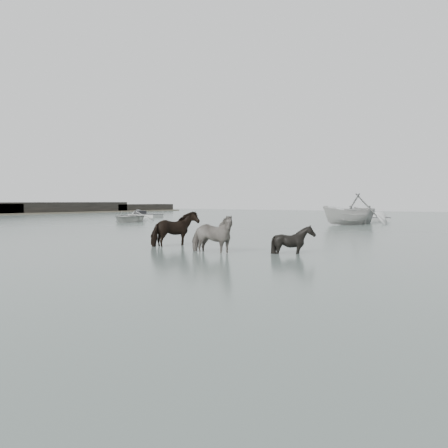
{
  "coord_description": "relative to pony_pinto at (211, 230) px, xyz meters",
  "views": [
    {
      "loc": [
        9.56,
        -12.69,
        1.85
      ],
      "look_at": [
        0.24,
        0.67,
        1.0
      ],
      "focal_mm": 35.0,
      "sensor_mm": 36.0,
      "label": 1
    }
  ],
  "objects": [
    {
      "name": "rowboat_lead",
      "position": [
        -20.03,
        14.7,
        -0.28
      ],
      "size": [
        5.82,
        6.32,
        1.07
      ],
      "primitive_type": "imported",
      "rotation": [
        0.0,
        0.0,
        0.55
      ],
      "color": "beige",
      "rests_on": "ground"
    },
    {
      "name": "boat_small",
      "position": [
        -2.3,
        20.84,
        -0.0
      ],
      "size": [
        3.78,
        4.32,
        1.63
      ],
      "primitive_type": "imported",
      "rotation": [
        0.0,
        0.0,
        -0.64
      ],
      "color": "#B2B1AD",
      "rests_on": "ground"
    },
    {
      "name": "skiff_outer",
      "position": [
        -27.11,
        23.75,
        -0.44
      ],
      "size": [
        5.98,
        1.94,
        0.75
      ],
      "primitive_type": null,
      "rotation": [
        0.0,
        0.0,
        3.08
      ],
      "color": "#A6A7A2",
      "rests_on": "ground"
    },
    {
      "name": "ground",
      "position": [
        -0.3,
        0.19,
        -0.82
      ],
      "size": [
        140.0,
        140.0,
        0.0
      ],
      "primitive_type": "plane",
      "color": "#4A5852",
      "rests_on": "ground"
    },
    {
      "name": "pony_dark",
      "position": [
        -2.66,
        1.12,
        0.02
      ],
      "size": [
        1.51,
        1.73,
        1.66
      ],
      "primitive_type": "imported",
      "rotation": [
        0.0,
        0.0,
        1.63
      ],
      "color": "black",
      "rests_on": "ground"
    },
    {
      "name": "pony_black",
      "position": [
        2.5,
        1.48,
        -0.14
      ],
      "size": [
        1.38,
        1.27,
        1.36
      ],
      "primitive_type": "imported",
      "rotation": [
        0.0,
        0.0,
        1.42
      ],
      "color": "black",
      "rests_on": "ground"
    },
    {
      "name": "pony_pinto",
      "position": [
        0.0,
        0.0,
        0.0
      ],
      "size": [
        2.0,
        1.03,
        1.63
      ],
      "primitive_type": "imported",
      "rotation": [
        0.0,
        0.0,
        1.65
      ],
      "color": "black",
      "rests_on": "ground"
    },
    {
      "name": "rowboat_trail",
      "position": [
        -2.11,
        23.44,
        0.5
      ],
      "size": [
        5.13,
        5.69,
        2.64
      ],
      "primitive_type": "imported",
      "rotation": [
        0.0,
        0.0,
        2.97
      ],
      "color": "#ADB0AD",
      "rests_on": "ground"
    },
    {
      "name": "skiff_mid",
      "position": [
        -2.68,
        29.71,
        -0.44
      ],
      "size": [
        4.51,
        5.67,
        0.75
      ],
      "primitive_type": null,
      "rotation": [
        0.0,
        0.0,
        -0.99
      ],
      "color": "#A7A9A7",
      "rests_on": "ground"
    }
  ]
}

